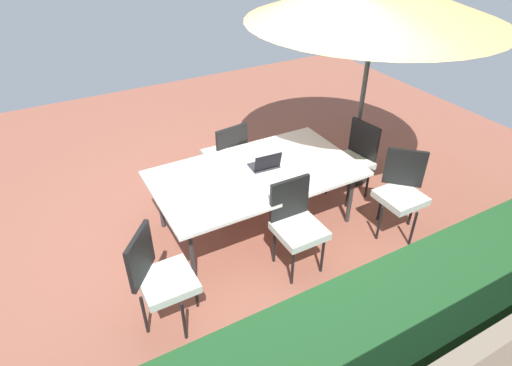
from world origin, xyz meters
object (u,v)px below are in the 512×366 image
Objects in this scene: chair_west at (354,157)px; chair_north at (296,222)px; chair_south at (226,153)px; chair_northwest at (401,190)px; chair_northeast at (160,275)px; cup at (228,165)px; dining_table at (256,175)px; laptop at (265,164)px.

chair_north is at bearing -69.18° from chair_west.
chair_northwest is (-1.36, 1.67, 0.00)m from chair_south.
cup is (-1.15, -1.01, 0.24)m from chair_northeast.
chair_northeast is at bearing -136.69° from chair_northwest.
chair_north is (-0.02, 1.59, 0.00)m from chair_south.
chair_south is (1.37, -0.86, 0.00)m from chair_west.
chair_west is at bearing 140.62° from chair_south.
chair_west reaches higher than dining_table.
chair_northeast and chair_northwest have the same top height.
chair_north reaches higher than cup.
chair_northwest is 1.00× the size of chair_north.
chair_northeast is 8.60× the size of cup.
chair_northwest is 1.55m from laptop.
chair_northeast is 1.55m from cup.
dining_table is 2.32× the size of chair_northeast.
chair_south is 8.60× the size of cup.
dining_table is 2.32× the size of chair_northwest.
chair_northwest is at bearing 121.90° from chair_south.
dining_table is 2.32× the size of chair_north.
dining_table is at bearing -99.27° from chair_west.
chair_west and chair_northwest have the same top height.
cup is (0.37, -0.18, 0.01)m from laptop.
cup is (0.26, 0.61, 0.24)m from chair_south.
chair_north reaches higher than dining_table.
cup is at bearing -9.84° from chair_northeast.
laptop is at bearing 90.70° from chair_south.
chair_south is 0.71m from cup.
dining_table is at bearing -167.42° from chair_northwest.
chair_south is 1.00× the size of chair_north.
chair_north is 0.83m from laptop.
dining_table is 1.62m from chair_northeast.
chair_northwest is (0.00, 0.82, 0.00)m from chair_west.
cup is at bearing -106.30° from chair_west.
chair_north is at bearing -49.68° from chair_northeast.
cup reaches higher than dining_table.
chair_south reaches higher than cup.
chair_west and chair_south have the same top height.
chair_west is at bearing 171.41° from cup.
chair_northeast is at bearing 32.89° from laptop.
laptop is (-0.09, -0.79, 0.23)m from chair_north.
chair_west is at bearing -178.53° from laptop.
chair_northeast reaches higher than laptop.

